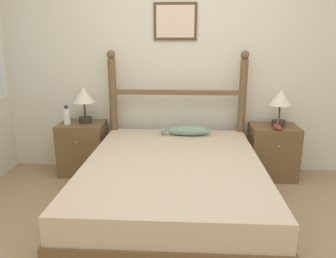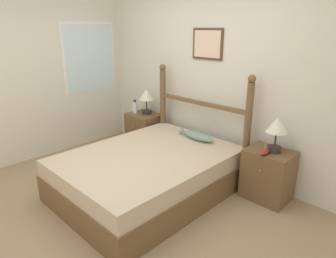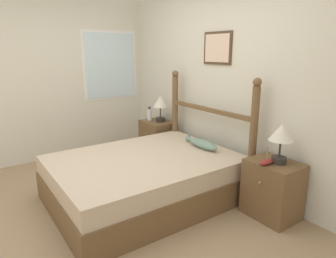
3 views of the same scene
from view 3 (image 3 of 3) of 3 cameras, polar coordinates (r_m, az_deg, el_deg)
ground_plane at (r=3.38m, az=-12.49°, el=-15.78°), size 16.00×16.00×0.00m
wall_back at (r=3.92m, az=10.58°, el=8.31°), size 6.40×0.08×2.55m
wall_left at (r=5.00m, az=-22.72°, el=8.79°), size 0.08×6.40×2.55m
bed at (r=3.55m, az=-4.54°, el=-9.33°), size 1.56×2.05×0.52m
headboard at (r=3.94m, az=7.68°, el=0.86°), size 1.56×0.10×1.42m
nightstand_left at (r=4.85m, az=-2.03°, el=-2.02°), size 0.51×0.43×0.60m
nightstand_right at (r=3.35m, az=19.25°, el=-10.80°), size 0.51×0.43×0.60m
table_lamp_left at (r=4.70m, az=-1.47°, el=4.80°), size 0.24×0.24×0.41m
table_lamp_right at (r=3.13m, az=20.75°, el=-1.23°), size 0.24×0.24×0.41m
bottle at (r=4.84m, az=-3.55°, el=2.86°), size 0.07×0.07×0.22m
model_boat at (r=3.13m, az=18.21°, el=-5.95°), size 0.08×0.21×0.19m
fish_pillow at (r=3.77m, az=6.53°, el=-2.79°), size 0.54×0.16×0.11m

